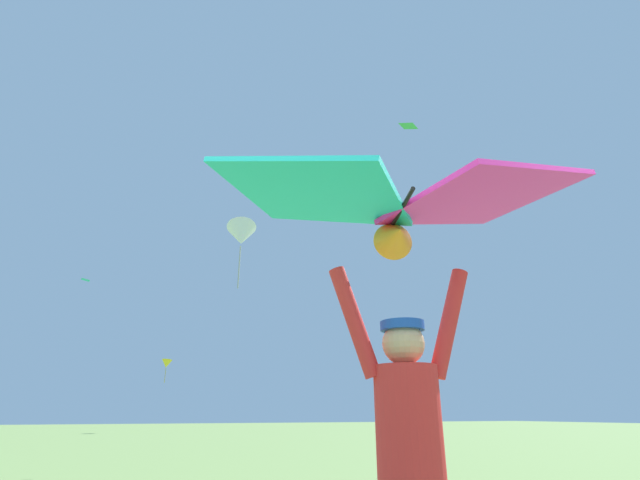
% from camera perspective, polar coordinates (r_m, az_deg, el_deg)
% --- Properties ---
extents(kite_flyer_person, '(0.79, 0.43, 1.92)m').
position_cam_1_polar(kite_flyer_person, '(2.56, 11.26, -25.02)').
color(kite_flyer_person, '#424751').
rests_on(kite_flyer_person, ground).
extents(held_stunt_kite, '(2.09, 1.42, 0.44)m').
position_cam_1_polar(held_stunt_kite, '(2.72, 9.79, 4.53)').
color(held_stunt_kite, black).
extents(distant_kite_green_far_center, '(0.77, 0.73, 0.35)m').
position_cam_1_polar(distant_kite_green_far_center, '(20.17, 11.02, 13.90)').
color(distant_kite_green_far_center, green).
extents(distant_kite_yellow_high_right, '(1.04, 1.03, 1.61)m').
position_cam_1_polar(distant_kite_yellow_high_right, '(35.00, -18.64, -14.44)').
color(distant_kite_yellow_high_right, yellow).
extents(distant_kite_white_low_right, '(1.23, 1.36, 2.14)m').
position_cam_1_polar(distant_kite_white_low_right, '(13.71, -9.82, 0.57)').
color(distant_kite_white_low_right, white).
extents(distant_kite_teal_high_left, '(0.69, 0.69, 0.15)m').
position_cam_1_polar(distant_kite_teal_high_left, '(32.51, -27.25, -4.41)').
color(distant_kite_teal_high_left, '#19B2AD').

